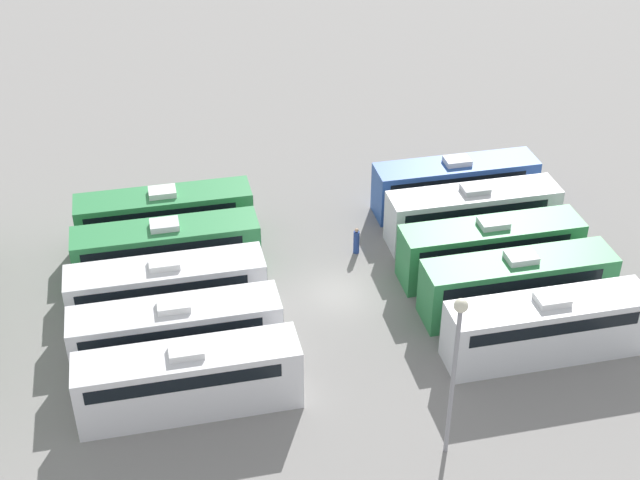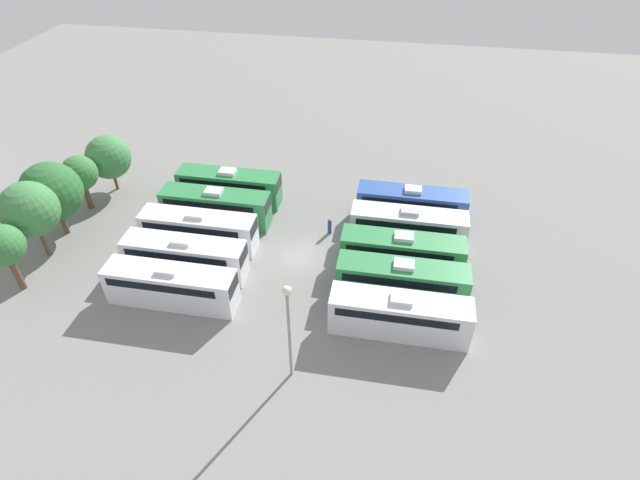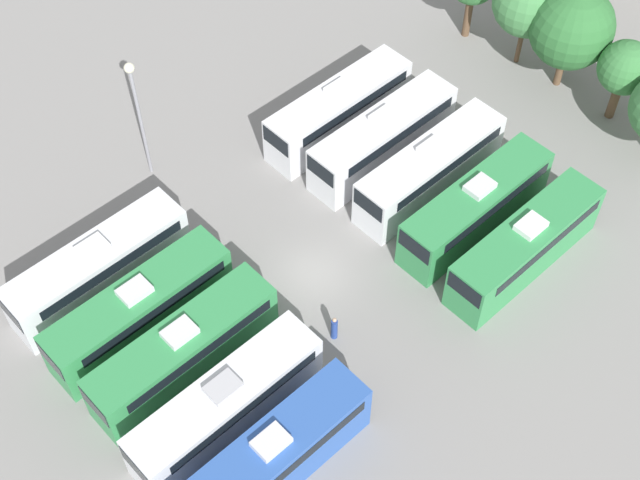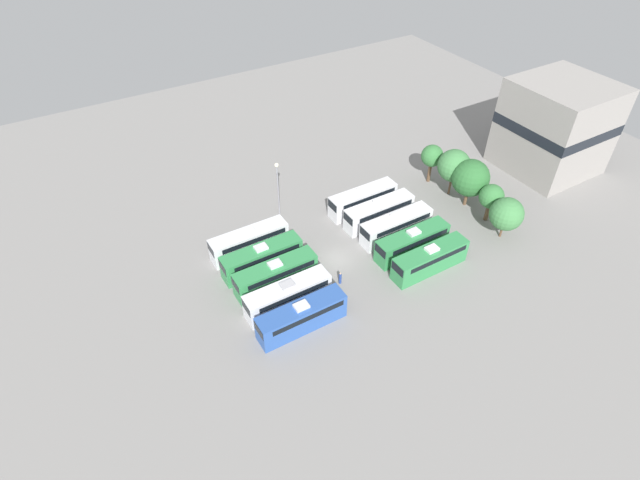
# 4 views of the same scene
# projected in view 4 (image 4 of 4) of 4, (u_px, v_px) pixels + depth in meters

# --- Properties ---
(ground_plane) EXTENTS (125.74, 125.74, 0.00)m
(ground_plane) POSITION_uv_depth(u_px,v_px,m) (338.00, 259.00, 64.87)
(ground_plane) COLOR gray
(bus_0) EXTENTS (2.54, 10.44, 3.64)m
(bus_0) POSITION_uv_depth(u_px,v_px,m) (249.00, 241.00, 64.93)
(bus_0) COLOR silver
(bus_0) RESTS_ON ground_plane
(bus_1) EXTENTS (2.54, 10.44, 3.64)m
(bus_1) POSITION_uv_depth(u_px,v_px,m) (262.00, 257.00, 62.49)
(bus_1) COLOR #338C4C
(bus_1) RESTS_ON ground_plane
(bus_2) EXTENTS (2.54, 10.44, 3.64)m
(bus_2) POSITION_uv_depth(u_px,v_px,m) (276.00, 274.00, 60.25)
(bus_2) COLOR #338C4C
(bus_2) RESTS_ON ground_plane
(bus_3) EXTENTS (2.54, 10.44, 3.64)m
(bus_3) POSITION_uv_depth(u_px,v_px,m) (288.00, 295.00, 57.64)
(bus_3) COLOR silver
(bus_3) RESTS_ON ground_plane
(bus_4) EXTENTS (2.54, 10.44, 3.64)m
(bus_4) POSITION_uv_depth(u_px,v_px,m) (302.00, 316.00, 55.23)
(bus_4) COLOR #2D56A8
(bus_4) RESTS_ON ground_plane
(bus_5) EXTENTS (2.54, 10.44, 3.64)m
(bus_5) POSITION_uv_depth(u_px,v_px,m) (363.00, 199.00, 71.90)
(bus_5) COLOR silver
(bus_5) RESTS_ON ground_plane
(bus_6) EXTENTS (2.54, 10.44, 3.64)m
(bus_6) POSITION_uv_depth(u_px,v_px,m) (379.00, 211.00, 69.68)
(bus_6) COLOR silver
(bus_6) RESTS_ON ground_plane
(bus_7) EXTENTS (2.54, 10.44, 3.64)m
(bus_7) POSITION_uv_depth(u_px,v_px,m) (396.00, 225.00, 67.34)
(bus_7) COLOR white
(bus_7) RESTS_ON ground_plane
(bus_8) EXTENTS (2.54, 10.44, 3.64)m
(bus_8) POSITION_uv_depth(u_px,v_px,m) (412.00, 242.00, 64.77)
(bus_8) COLOR #338C4C
(bus_8) RESTS_ON ground_plane
(bus_9) EXTENTS (2.54, 10.44, 3.64)m
(bus_9) POSITION_uv_depth(u_px,v_px,m) (430.00, 259.00, 62.31)
(bus_9) COLOR #338C4C
(bus_9) RESTS_ON ground_plane
(worker_person) EXTENTS (0.36, 0.36, 1.70)m
(worker_person) POSITION_uv_depth(u_px,v_px,m) (340.00, 278.00, 61.12)
(worker_person) COLOR navy
(worker_person) RESTS_ON ground_plane
(light_pole) EXTENTS (0.60, 0.60, 8.49)m
(light_pole) POSITION_uv_depth(u_px,v_px,m) (278.00, 181.00, 68.58)
(light_pole) COLOR gray
(light_pole) RESTS_ON ground_plane
(tree_0) EXTENTS (3.37, 3.37, 6.27)m
(tree_0) POSITION_uv_depth(u_px,v_px,m) (432.00, 156.00, 75.70)
(tree_0) COLOR brown
(tree_0) RESTS_ON ground_plane
(tree_1) EXTENTS (4.82, 4.82, 7.40)m
(tree_1) POSITION_uv_depth(u_px,v_px,m) (454.00, 166.00, 72.78)
(tree_1) COLOR brown
(tree_1) RESTS_ON ground_plane
(tree_2) EXTENTS (5.40, 5.40, 7.34)m
(tree_2) POSITION_uv_depth(u_px,v_px,m) (470.00, 178.00, 70.96)
(tree_2) COLOR brown
(tree_2) RESTS_ON ground_plane
(tree_3) EXTENTS (3.44, 3.44, 5.77)m
(tree_3) POSITION_uv_depth(u_px,v_px,m) (491.00, 197.00, 68.60)
(tree_3) COLOR brown
(tree_3) RESTS_ON ground_plane
(tree_4) EXTENTS (4.51, 4.51, 6.10)m
(tree_4) POSITION_uv_depth(u_px,v_px,m) (506.00, 214.00, 65.90)
(tree_4) COLOR brown
(tree_4) RESTS_ON ground_plane
(depot_building) EXTENTS (13.30, 13.56, 14.05)m
(depot_building) POSITION_uv_depth(u_px,v_px,m) (555.00, 126.00, 77.44)
(depot_building) COLOR gray
(depot_building) RESTS_ON ground_plane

